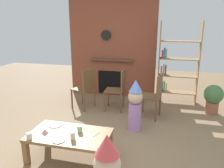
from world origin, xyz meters
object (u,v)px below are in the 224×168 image
Objects in this scene: bookshelf at (174,67)px; child_in_pink at (135,104)px; dining_chair_right at (154,94)px; dining_chair_middle at (119,87)px; paper_cup_near_left at (29,136)px; dining_chair_left at (86,86)px; potted_plant_tall at (213,97)px; paper_plate_rear at (59,140)px; coffee_table at (69,137)px; paper_cup_center at (73,136)px; paper_plate_front at (55,125)px; paper_cup_near_right at (80,129)px; birthday_cake_slice at (45,131)px.

bookshelf reaches higher than child_in_pink.
child_in_pink is 1.03× the size of dining_chair_right.
child_in_pink is at bearing 116.99° from dining_chair_middle.
dining_chair_left reaches higher than paper_cup_near_left.
potted_plant_tall is at bearing 42.44° from paper_cup_near_left.
coffee_table is at bearing 75.60° from paper_plate_rear.
dining_chair_left reaches higher than paper_cup_center.
dining_chair_right reaches higher than paper_plate_front.
bookshelf is at bearing 146.46° from potted_plant_tall.
paper_cup_near_right is 0.86× the size of paper_cup_center.
potted_plant_tall is at bearing -174.58° from dining_chair_middle.
bookshelf is at bearing 57.86° from paper_cup_near_left.
paper_plate_rear is 1.52m from child_in_pink.
dining_chair_left is at bearing 105.47° from paper_cup_center.
potted_plant_tall is at bearing -146.17° from dining_chair_right.
paper_cup_center is (0.11, -0.13, 0.11)m from coffee_table.
coffee_table is 11.29× the size of birthday_cake_slice.
paper_cup_near_right is 0.10× the size of dining_chair_left.
paper_cup_center reaches higher than birthday_cake_slice.
paper_plate_rear is 0.31m from birthday_cake_slice.
bookshelf is 3.12m from paper_plate_front.
bookshelf is 3.35m from birthday_cake_slice.
potted_plant_tall is at bearing 41.50° from birthday_cake_slice.
paper_plate_front is at bearing 148.31° from coffee_table.
bookshelf reaches higher than birthday_cake_slice.
child_in_pink is 1.49× the size of potted_plant_tall.
potted_plant_tall reaches higher than paper_cup_center.
paper_plate_rear is (-0.05, -0.21, 0.06)m from coffee_table.
bookshelf reaches higher than paper_plate_rear.
dining_chair_left is (-1.86, -0.90, -0.35)m from bookshelf.
potted_plant_tall is (0.81, -0.54, -0.50)m from bookshelf.
potted_plant_tall is at bearing 47.58° from paper_cup_center.
dining_chair_middle reaches higher than paper_plate_front.
potted_plant_tall reaches higher than coffee_table.
potted_plant_tall is (2.57, 2.28, -0.05)m from birthday_cake_slice.
paper_cup_near_left is at bearing -7.00° from child_in_pink.
dining_chair_right is (1.49, -0.15, 0.00)m from dining_chair_left.
dining_chair_left is (-0.10, 1.91, 0.10)m from birthday_cake_slice.
paper_cup_near_right reaches higher than birthday_cake_slice.
dining_chair_right is at bearing 52.18° from paper_cup_near_left.
dining_chair_left reaches higher than paper_plate_front.
paper_cup_near_left is (-1.88, -3.00, -0.43)m from bookshelf.
potted_plant_tall is (2.13, 2.33, -0.07)m from paper_cup_center.
paper_cup_near_left is 0.09× the size of child_in_pink.
child_in_pink reaches higher than paper_cup_near_left.
child_in_pink is at bearing 54.62° from coffee_table.
potted_plant_tall is at bearing 162.81° from child_in_pink.
child_in_pink is at bearing 47.61° from paper_cup_near_left.
potted_plant_tall is (1.18, 0.52, -0.15)m from dining_chair_right.
paper_cup_near_left reaches higher than paper_plate_front.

